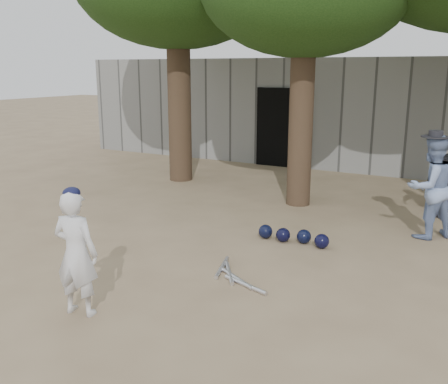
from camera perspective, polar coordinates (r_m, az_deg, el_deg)
The scene contains 6 objects.
ground at distance 7.13m, azimuth -8.18°, elevation -8.58°, with size 70.00×70.00×0.00m, color #937C5E.
boy_player at distance 5.81m, azimuth -16.55°, elevation -6.75°, with size 0.53×0.35×1.44m, color silver.
spectator_blue at distance 8.74m, azimuth 22.52°, elevation 0.52°, with size 0.83×0.64×1.70m, color #8198C7.
back_building at distance 16.14m, azimuth 14.26°, elevation 9.20°, with size 16.00×5.24×3.00m.
helmet_row at distance 8.07m, azimuth 7.91°, elevation -5.00°, with size 1.19×0.32×0.23m.
bat_pile at distance 6.75m, azimuth 1.05°, elevation -9.53°, with size 1.02×0.86×0.06m.
Camera 1 is at (3.99, -5.25, 2.72)m, focal length 40.00 mm.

